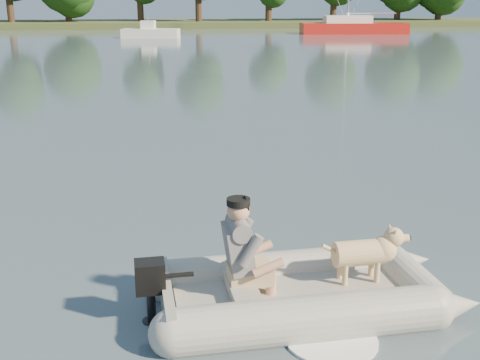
{
  "coord_description": "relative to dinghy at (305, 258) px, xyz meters",
  "views": [
    {
      "loc": [
        -1.23,
        -5.92,
        3.1
      ],
      "look_at": [
        -0.15,
        1.7,
        0.75
      ],
      "focal_mm": 45.0,
      "sensor_mm": 36.0,
      "label": 1
    }
  ],
  "objects": [
    {
      "name": "water",
      "position": [
        -0.21,
        0.45,
        -0.55
      ],
      "size": [
        160.0,
        160.0,
        0.0
      ],
      "primitive_type": "plane",
      "color": "slate",
      "rests_on": "ground"
    },
    {
      "name": "shore_bank",
      "position": [
        -0.21,
        62.45,
        -0.3
      ],
      "size": [
        160.0,
        12.0,
        0.7
      ],
      "primitive_type": "cube",
      "color": "#47512D",
      "rests_on": "water"
    },
    {
      "name": "dinghy",
      "position": [
        0.0,
        0.0,
        0.0
      ],
      "size": [
        4.37,
        2.89,
        1.31
      ],
      "primitive_type": null,
      "rotation": [
        0.0,
        0.0,
        0.05
      ],
      "color": "gray",
      "rests_on": "water"
    },
    {
      "name": "man",
      "position": [
        -0.66,
        0.02,
        0.18
      ],
      "size": [
        0.71,
        0.62,
        1.01
      ],
      "primitive_type": null,
      "rotation": [
        0.0,
        0.0,
        0.05
      ],
      "color": "slate",
      "rests_on": "dinghy"
    },
    {
      "name": "dog",
      "position": [
        0.61,
        0.08,
        -0.07
      ],
      "size": [
        0.89,
        0.35,
        0.59
      ],
      "primitive_type": null,
      "rotation": [
        0.0,
        0.0,
        0.05
      ],
      "color": "tan",
      "rests_on": "dinghy"
    },
    {
      "name": "outboard_motor",
      "position": [
        -1.56,
        -0.07,
        -0.26
      ],
      "size": [
        0.4,
        0.29,
        0.74
      ],
      "primitive_type": null,
      "rotation": [
        0.0,
        0.0,
        0.05
      ],
      "color": "black",
      "rests_on": "dinghy"
    },
    {
      "name": "motorboat",
      "position": [
        -1.59,
        43.58,
        0.33
      ],
      "size": [
        4.87,
        2.67,
        1.95
      ],
      "primitive_type": null,
      "rotation": [
        0.0,
        0.0,
        -0.2
      ],
      "color": "white",
      "rests_on": "water"
    },
    {
      "name": "sailboat",
      "position": [
        15.96,
        46.92,
        -0.0
      ],
      "size": [
        9.42,
        3.67,
        12.64
      ],
      "rotation": [
        0.0,
        0.0,
        -0.1
      ],
      "color": "#AD1913",
      "rests_on": "water"
    }
  ]
}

